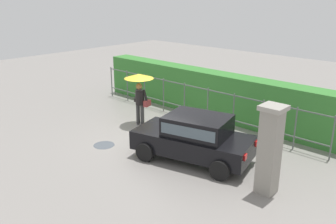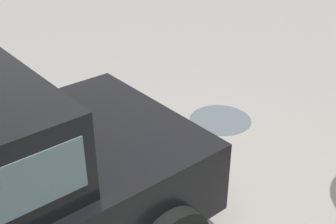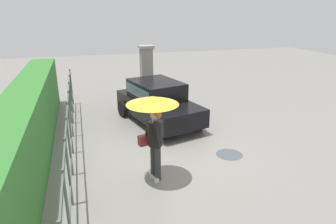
{
  "view_description": "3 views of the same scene",
  "coord_description": "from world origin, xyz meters",
  "views": [
    {
      "loc": [
        8.58,
        -8.5,
        5.08
      ],
      "look_at": [
        0.29,
        0.43,
        1.0
      ],
      "focal_mm": 38.53,
      "sensor_mm": 36.0,
      "label": 1
    },
    {
      "loc": [
        1.64,
        2.2,
        2.62
      ],
      "look_at": [
        0.57,
        0.02,
        1.27
      ],
      "focal_mm": 46.77,
      "sensor_mm": 36.0,
      "label": 2
    },
    {
      "loc": [
        -7.45,
        2.2,
        3.79
      ],
      "look_at": [
        0.11,
        -0.09,
        1.06
      ],
      "focal_mm": 31.5,
      "sensor_mm": 36.0,
      "label": 3
    }
  ],
  "objects": [
    {
      "name": "ground_plane",
      "position": [
        0.0,
        0.0,
        0.0
      ],
      "size": [
        40.0,
        40.0,
        0.0
      ],
      "primitive_type": "plane",
      "color": "gray"
    },
    {
      "name": "pedestrian",
      "position": [
        -1.52,
        0.75,
        1.58
      ],
      "size": [
        1.15,
        1.15,
        2.06
      ],
      "rotation": [
        0.0,
        0.0,
        1.82
      ],
      "color": "#333333",
      "rests_on": "ground"
    },
    {
      "name": "puddle_near",
      "position": [
        -0.91,
        -1.56,
        0.0
      ],
      "size": [
        0.73,
        0.73,
        0.0
      ],
      "primitive_type": "cylinder",
      "color": "#4C545B",
      "rests_on": "ground"
    },
    {
      "name": "hedge_row",
      "position": [
        -0.17,
        3.62,
        0.95
      ],
      "size": [
        11.9,
        0.9,
        1.9
      ],
      "primitive_type": "cube",
      "color": "#387F33",
      "rests_on": "ground"
    },
    {
      "name": "car",
      "position": [
        2.11,
        -0.3,
        0.8
      ],
      "size": [
        3.98,
        2.54,
        1.48
      ],
      "rotation": [
        0.0,
        0.0,
        3.38
      ],
      "color": "black",
      "rests_on": "ground"
    },
    {
      "name": "fence_section",
      "position": [
        -0.17,
        2.6,
        0.83
      ],
      "size": [
        10.95,
        0.05,
        1.5
      ],
      "color": "#59605B",
      "rests_on": "ground"
    },
    {
      "name": "gate_pillar",
      "position": [
        4.74,
        -0.52,
        1.24
      ],
      "size": [
        0.6,
        0.6,
        2.42
      ],
      "color": "gray",
      "rests_on": "ground"
    }
  ]
}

